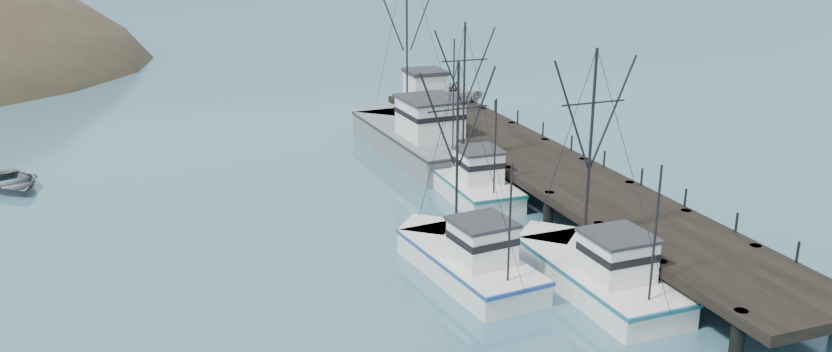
{
  "coord_description": "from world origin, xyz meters",
  "views": [
    {
      "loc": [
        -10.1,
        -26.06,
        16.46
      ],
      "look_at": [
        4.96,
        14.82,
        2.5
      ],
      "focal_mm": 35.0,
      "sensor_mm": 36.0,
      "label": 1
    }
  ],
  "objects_px": {
    "work_vessel": "(416,137)",
    "pier_shed": "(425,87)",
    "trawler_far": "(469,181)",
    "trawler_mid": "(465,259)",
    "pickup_truck": "(451,92)",
    "motorboat": "(13,188)",
    "pier": "(547,168)",
    "trawler_near": "(595,272)"
  },
  "relations": [
    {
      "from": "trawler_mid",
      "to": "work_vessel",
      "type": "relative_size",
      "value": 0.61
    },
    {
      "from": "trawler_mid",
      "to": "pier_shed",
      "type": "distance_m",
      "value": 28.69
    },
    {
      "from": "trawler_mid",
      "to": "motorboat",
      "type": "distance_m",
      "value": 30.91
    },
    {
      "from": "pier",
      "to": "work_vessel",
      "type": "bearing_deg",
      "value": 111.27
    },
    {
      "from": "pier",
      "to": "motorboat",
      "type": "bearing_deg",
      "value": 158.07
    },
    {
      "from": "pier",
      "to": "work_vessel",
      "type": "xyz_separation_m",
      "value": [
        -4.41,
        11.33,
        -0.46
      ]
    },
    {
      "from": "trawler_mid",
      "to": "work_vessel",
      "type": "bearing_deg",
      "value": 76.13
    },
    {
      "from": "pier",
      "to": "work_vessel",
      "type": "height_order",
      "value": "work_vessel"
    },
    {
      "from": "pier",
      "to": "work_vessel",
      "type": "relative_size",
      "value": 2.51
    },
    {
      "from": "work_vessel",
      "to": "motorboat",
      "type": "height_order",
      "value": "work_vessel"
    },
    {
      "from": "work_vessel",
      "to": "motorboat",
      "type": "xyz_separation_m",
      "value": [
        -26.88,
        1.27,
        -1.23
      ]
    },
    {
      "from": "pier",
      "to": "motorboat",
      "type": "distance_m",
      "value": 33.77
    },
    {
      "from": "pier",
      "to": "motorboat",
      "type": "height_order",
      "value": "pier"
    },
    {
      "from": "pier",
      "to": "pickup_truck",
      "type": "xyz_separation_m",
      "value": [
        1.08,
        18.0,
        1.11
      ]
    },
    {
      "from": "trawler_near",
      "to": "work_vessel",
      "type": "relative_size",
      "value": 0.65
    },
    {
      "from": "trawler_far",
      "to": "pier_shed",
      "type": "xyz_separation_m",
      "value": [
        3.36,
        16.38,
        2.6
      ]
    },
    {
      "from": "pickup_truck",
      "to": "trawler_far",
      "type": "bearing_deg",
      "value": 146.71
    },
    {
      "from": "pier",
      "to": "trawler_far",
      "type": "xyz_separation_m",
      "value": [
        -4.53,
        1.62,
        -0.87
      ]
    },
    {
      "from": "work_vessel",
      "to": "pier_shed",
      "type": "bearing_deg",
      "value": 64.06
    },
    {
      "from": "trawler_far",
      "to": "trawler_near",
      "type": "bearing_deg",
      "value": -89.93
    },
    {
      "from": "trawler_far",
      "to": "pickup_truck",
      "type": "xyz_separation_m",
      "value": [
        5.61,
        16.38,
        1.98
      ]
    },
    {
      "from": "trawler_far",
      "to": "motorboat",
      "type": "relative_size",
      "value": 1.99
    },
    {
      "from": "pier",
      "to": "trawler_near",
      "type": "distance_m",
      "value": 13.59
    },
    {
      "from": "trawler_far",
      "to": "trawler_mid",
      "type": "bearing_deg",
      "value": -114.48
    },
    {
      "from": "trawler_mid",
      "to": "pier_shed",
      "type": "bearing_deg",
      "value": 73.02
    },
    {
      "from": "trawler_near",
      "to": "pier_shed",
      "type": "distance_m",
      "value": 31.08
    },
    {
      "from": "trawler_mid",
      "to": "pickup_truck",
      "type": "height_order",
      "value": "trawler_mid"
    },
    {
      "from": "pier_shed",
      "to": "trawler_near",
      "type": "bearing_deg",
      "value": -96.2
    },
    {
      "from": "work_vessel",
      "to": "trawler_near",
      "type": "bearing_deg",
      "value": -90.24
    },
    {
      "from": "pier_shed",
      "to": "pickup_truck",
      "type": "distance_m",
      "value": 2.33
    },
    {
      "from": "pier",
      "to": "trawler_mid",
      "type": "bearing_deg",
      "value": -135.57
    },
    {
      "from": "pier",
      "to": "trawler_near",
      "type": "xyz_separation_m",
      "value": [
        -4.51,
        -12.79,
        -0.87
      ]
    },
    {
      "from": "trawler_mid",
      "to": "trawler_far",
      "type": "height_order",
      "value": "trawler_far"
    },
    {
      "from": "pier",
      "to": "trawler_mid",
      "type": "distance_m",
      "value": 13.35
    },
    {
      "from": "pier",
      "to": "trawler_near",
      "type": "bearing_deg",
      "value": -109.42
    },
    {
      "from": "work_vessel",
      "to": "motorboat",
      "type": "relative_size",
      "value": 3.2
    },
    {
      "from": "work_vessel",
      "to": "pier_shed",
      "type": "height_order",
      "value": "work_vessel"
    },
    {
      "from": "trawler_mid",
      "to": "trawler_near",
      "type": "bearing_deg",
      "value": -34.75
    },
    {
      "from": "pier",
      "to": "pier_shed",
      "type": "height_order",
      "value": "pier_shed"
    },
    {
      "from": "trawler_mid",
      "to": "pier_shed",
      "type": "height_order",
      "value": "trawler_mid"
    },
    {
      "from": "pier_shed",
      "to": "pickup_truck",
      "type": "relative_size",
      "value": 0.55
    },
    {
      "from": "trawler_mid",
      "to": "motorboat",
      "type": "relative_size",
      "value": 1.95
    }
  ]
}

